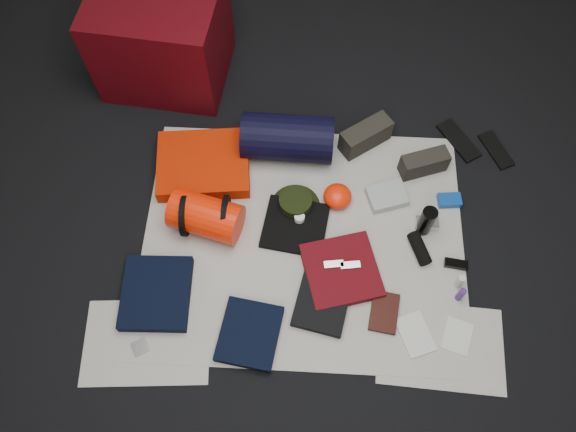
{
  "coord_description": "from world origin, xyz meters",
  "views": [
    {
      "loc": [
        -0.02,
        -1.16,
        2.57
      ],
      "look_at": [
        -0.08,
        0.08,
        0.1
      ],
      "focal_mm": 35.0,
      "sensor_mm": 36.0,
      "label": 1
    }
  ],
  "objects_px": {
    "red_cabinet": "(162,38)",
    "compact_camera": "(427,223)",
    "stuff_sack": "(206,216)",
    "paperback_book": "(384,312)",
    "sleeping_pad": "(204,165)",
    "navy_duffel": "(287,138)",
    "water_bottle": "(426,221)"
  },
  "relations": [
    {
      "from": "red_cabinet",
      "to": "compact_camera",
      "type": "relative_size",
      "value": 5.93
    },
    {
      "from": "navy_duffel",
      "to": "water_bottle",
      "type": "bearing_deg",
      "value": -30.17
    },
    {
      "from": "stuff_sack",
      "to": "compact_camera",
      "type": "xyz_separation_m",
      "value": [
        1.1,
        0.06,
        -0.08
      ]
    },
    {
      "from": "navy_duffel",
      "to": "paperback_book",
      "type": "height_order",
      "value": "navy_duffel"
    },
    {
      "from": "sleeping_pad",
      "to": "compact_camera",
      "type": "relative_size",
      "value": 4.27
    },
    {
      "from": "red_cabinet",
      "to": "compact_camera",
      "type": "xyz_separation_m",
      "value": [
        1.44,
        -0.93,
        -0.25
      ]
    },
    {
      "from": "red_cabinet",
      "to": "compact_camera",
      "type": "distance_m",
      "value": 1.73
    },
    {
      "from": "water_bottle",
      "to": "paperback_book",
      "type": "xyz_separation_m",
      "value": [
        -0.21,
        -0.45,
        -0.08
      ]
    },
    {
      "from": "red_cabinet",
      "to": "water_bottle",
      "type": "distance_m",
      "value": 1.72
    },
    {
      "from": "compact_camera",
      "to": "paperback_book",
      "type": "xyz_separation_m",
      "value": [
        -0.22,
        -0.47,
        -0.01
      ]
    },
    {
      "from": "navy_duffel",
      "to": "stuff_sack",
      "type": "bearing_deg",
      "value": -127.51
    },
    {
      "from": "stuff_sack",
      "to": "compact_camera",
      "type": "height_order",
      "value": "stuff_sack"
    },
    {
      "from": "sleeping_pad",
      "to": "stuff_sack",
      "type": "xyz_separation_m",
      "value": [
        0.06,
        -0.33,
        0.06
      ]
    },
    {
      "from": "red_cabinet",
      "to": "paperback_book",
      "type": "relative_size",
      "value": 3.41
    },
    {
      "from": "stuff_sack",
      "to": "navy_duffel",
      "type": "xyz_separation_m",
      "value": [
        0.38,
        0.47,
        0.02
      ]
    },
    {
      "from": "stuff_sack",
      "to": "compact_camera",
      "type": "distance_m",
      "value": 1.11
    },
    {
      "from": "paperback_book",
      "to": "red_cabinet",
      "type": "bearing_deg",
      "value": 139.75
    },
    {
      "from": "water_bottle",
      "to": "sleeping_pad",
      "type": "bearing_deg",
      "value": 165.36
    },
    {
      "from": "sleeping_pad",
      "to": "water_bottle",
      "type": "bearing_deg",
      "value": -14.64
    },
    {
      "from": "paperback_book",
      "to": "sleeping_pad",
      "type": "bearing_deg",
      "value": 150.29
    },
    {
      "from": "stuff_sack",
      "to": "paperback_book",
      "type": "distance_m",
      "value": 0.98
    },
    {
      "from": "red_cabinet",
      "to": "paperback_book",
      "type": "bearing_deg",
      "value": -43.12
    },
    {
      "from": "compact_camera",
      "to": "sleeping_pad",
      "type": "bearing_deg",
      "value": 165.7
    },
    {
      "from": "stuff_sack",
      "to": "water_bottle",
      "type": "xyz_separation_m",
      "value": [
        1.08,
        0.03,
        -0.01
      ]
    },
    {
      "from": "sleeping_pad",
      "to": "stuff_sack",
      "type": "height_order",
      "value": "stuff_sack"
    },
    {
      "from": "red_cabinet",
      "to": "navy_duffel",
      "type": "bearing_deg",
      "value": -30.06
    },
    {
      "from": "stuff_sack",
      "to": "paperback_book",
      "type": "height_order",
      "value": "stuff_sack"
    },
    {
      "from": "water_bottle",
      "to": "compact_camera",
      "type": "relative_size",
      "value": 1.68
    },
    {
      "from": "red_cabinet",
      "to": "water_bottle",
      "type": "xyz_separation_m",
      "value": [
        1.42,
        -0.95,
        -0.18
      ]
    },
    {
      "from": "red_cabinet",
      "to": "sleeping_pad",
      "type": "height_order",
      "value": "red_cabinet"
    },
    {
      "from": "sleeping_pad",
      "to": "stuff_sack",
      "type": "bearing_deg",
      "value": -79.89
    },
    {
      "from": "red_cabinet",
      "to": "water_bottle",
      "type": "height_order",
      "value": "red_cabinet"
    }
  ]
}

